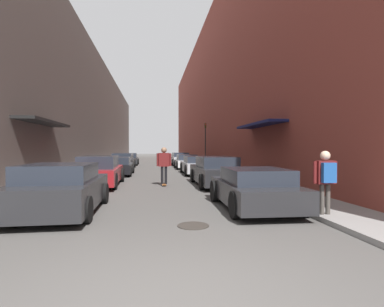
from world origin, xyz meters
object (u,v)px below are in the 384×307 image
Objects in this scene: parked_car_left_3 at (123,161)px; parked_car_right_1 at (216,171)px; parked_car_left_2 at (117,166)px; skateboarder at (164,162)px; pedestrian at (326,175)px; parked_car_right_0 at (254,188)px; parked_car_right_3 at (186,162)px; parked_car_left_4 at (129,159)px; parked_car_left_0 at (61,189)px; traffic_light at (205,140)px; parked_car_right_2 at (197,165)px; parked_car_left_1 at (100,171)px; parked_car_right_4 at (180,159)px; manhole_cover at (193,226)px.

parked_car_left_3 is 1.00× the size of parked_car_right_1.
skateboarder is (2.83, -5.96, 0.52)m from parked_car_left_2.
parked_car_right_0 is at bearing 130.05° from pedestrian.
parked_car_left_4 is at bearing 130.51° from parked_car_right_3.
parked_car_left_2 is (0.09, 11.53, -0.07)m from parked_car_left_0.
parked_car_left_2 is 1.06× the size of traffic_light.
parked_car_left_2 is 0.91× the size of parked_car_right_2.
parked_car_left_0 is 0.87× the size of parked_car_right_1.
parked_car_right_3 is at bearing 78.58° from skateboarder.
parked_car_right_1 is 2.66× the size of skateboarder.
traffic_light reaches higher than parked_car_left_4.
parked_car_left_1 is at bearing 90.19° from parked_car_left_0.
parked_car_left_3 is at bearing 91.75° from parked_car_left_2.
traffic_light is 21.33m from pedestrian.
parked_car_right_4 is 3.87m from traffic_light.
skateboarder is at bearing -101.42° from parked_car_right_3.
parked_car_left_1 is 1.02× the size of parked_car_left_3.
traffic_light reaches higher than parked_car_right_2.
parked_car_left_2 is (0.10, 5.66, -0.09)m from parked_car_left_1.
parked_car_left_0 is 7.47m from parked_car_right_1.
manhole_cover is at bearing -82.37° from parked_car_left_4.
traffic_light is (2.10, 2.62, 1.96)m from parked_car_right_3.
parked_car_left_3 is at bearing -90.43° from parked_car_left_4.
parked_car_left_3 is 7.97m from traffic_light.
parked_car_right_0 is 22.33m from parked_car_right_4.
parked_car_left_2 is at bearing 179.15° from parked_car_right_2.
manhole_cover is at bearing -76.42° from parked_car_left_2.
skateboarder is at bearing -80.47° from parked_car_left_4.
parked_car_left_2 is 11.88m from parked_car_right_4.
parked_car_right_4 is at bearing -10.98° from parked_car_left_4.
parked_car_left_1 is 1.17× the size of parked_car_right_3.
parked_car_right_1 is (5.34, -18.00, 0.05)m from parked_car_left_4.
parked_car_left_0 reaches higher than parked_car_right_4.
pedestrian reaches higher than parked_car_left_0.
parked_car_left_0 is 0.97× the size of parked_car_left_2.
parked_car_right_4 reaches higher than parked_car_left_2.
parked_car_left_1 is at bearing 113.48° from manhole_cover.
parked_car_left_2 is 1.06× the size of parked_car_right_0.
parked_car_right_2 is 6.65× the size of manhole_cover.
parked_car_right_2 is 3.03× the size of pedestrian.
parked_car_left_3 reaches higher than manhole_cover.
parked_car_right_3 is at bearing 84.10° from manhole_cover.
parked_car_left_3 reaches higher than parked_car_right_4.
parked_car_left_3 is at bearing -163.90° from traffic_light.
parked_car_right_3 is (5.30, -6.20, -0.01)m from parked_car_left_4.
manhole_cover is (3.32, -7.64, -0.65)m from parked_car_left_1.
parked_car_left_2 is at bearing 116.26° from pedestrian.
parked_car_right_0 reaches higher than manhole_cover.
skateboarder reaches higher than parked_car_right_0.
parked_car_right_1 is at bearing -89.79° from parked_car_right_3.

